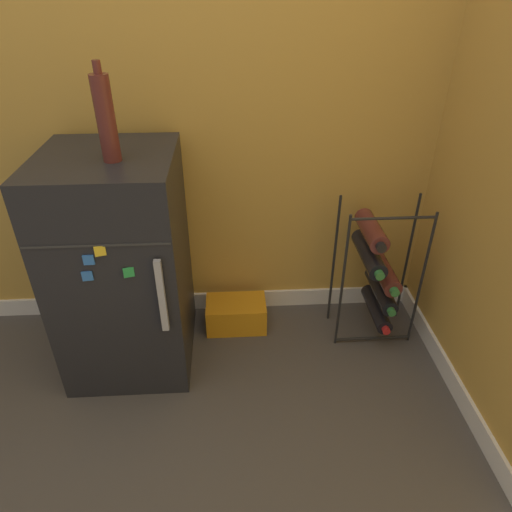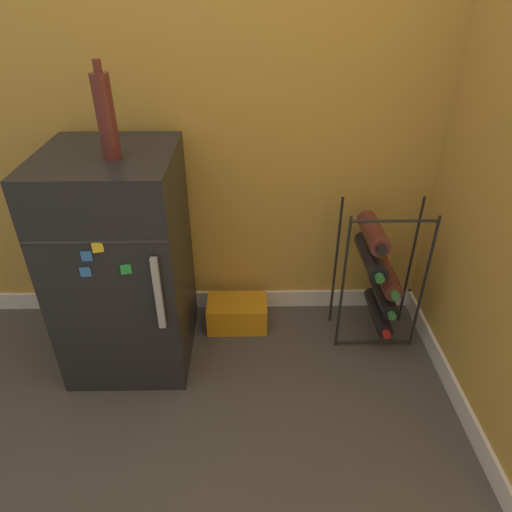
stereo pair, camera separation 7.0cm
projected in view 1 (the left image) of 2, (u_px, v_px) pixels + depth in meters
The scene contains 6 objects.
ground_plane at pixel (224, 405), 1.81m from camera, with size 14.00×14.00×0.00m, color #423D38.
wall_back at pixel (211, 41), 1.72m from camera, with size 6.88×0.07×2.50m.
mini_fridge at pixel (123, 266), 1.82m from camera, with size 0.49×0.54×0.92m.
wine_rack at pixel (376, 270), 2.01m from camera, with size 0.36×0.33×0.66m.
soda_box at pixel (236, 314), 2.18m from camera, with size 0.28×0.18×0.14m.
fridge_top_bottle at pixel (106, 118), 1.46m from camera, with size 0.06×0.06×0.32m.
Camera 1 is at (0.06, -1.22, 1.46)m, focal length 32.00 mm.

